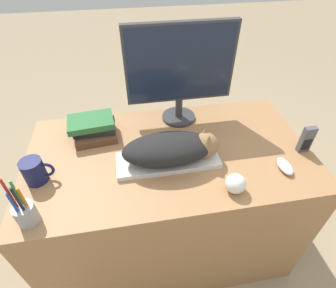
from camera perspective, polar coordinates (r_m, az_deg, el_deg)
name	(u,v)px	position (r m, az deg, el deg)	size (l,w,h in m)	color
desk	(169,203)	(1.48, 0.27, -12.62)	(1.29, 0.70, 0.77)	#9E7047
keyboard	(168,161)	(1.14, -0.01, -3.61)	(0.44, 0.15, 0.02)	silver
cat	(174,148)	(1.09, 1.23, -0.89)	(0.41, 0.19, 0.13)	black
monitor	(180,68)	(1.25, 2.68, 16.19)	(0.51, 0.17, 0.49)	#333338
computer_mouse	(285,166)	(1.21, 24.09, -4.42)	(0.05, 0.10, 0.03)	silver
coffee_mug	(35,171)	(1.16, -27.02, -5.28)	(0.12, 0.09, 0.11)	#141947
pen_cup	(25,213)	(1.04, -28.65, -13.01)	(0.07, 0.07, 0.22)	#939399
baseball	(235,184)	(1.04, 14.47, -8.33)	(0.08, 0.08, 0.08)	silver
phone	(306,140)	(1.31, 27.92, 0.84)	(0.05, 0.03, 0.13)	#4C4C51
book_stack	(94,128)	(1.30, -15.87, 3.32)	(0.23, 0.18, 0.10)	brown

